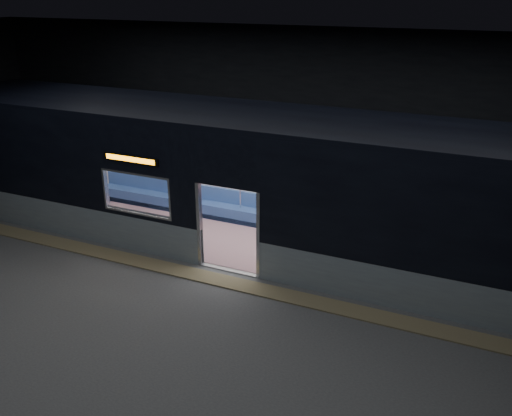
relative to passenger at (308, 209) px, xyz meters
The scene contains 7 objects.
station_floor 3.78m from the passenger, 106.18° to the right, with size 24.00×14.00×0.01m, color #47494C.
station_envelope 4.69m from the passenger, 106.18° to the right, with size 24.00×14.00×5.00m.
tactile_strip 3.26m from the passenger, 108.96° to the right, with size 22.80×0.50×0.03m, color #8C7F59.
metro_car 1.79m from the passenger, 135.75° to the right, with size 18.00×3.04×3.35m.
passenger is the anchor object (origin of this frame).
handbag 0.24m from the passenger, 84.13° to the right, with size 0.24×0.21×0.12m, color black.
transit_map 0.88m from the passenger, 143.46° to the left, with size 1.02×0.03×0.66m, color white.
Camera 1 is at (5.03, -8.71, 6.07)m, focal length 38.00 mm.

